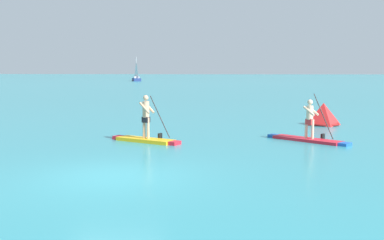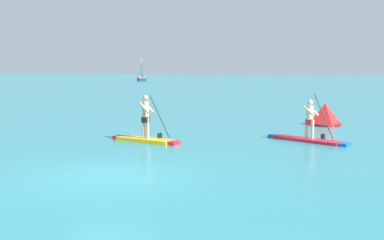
{
  "view_description": "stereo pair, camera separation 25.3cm",
  "coord_description": "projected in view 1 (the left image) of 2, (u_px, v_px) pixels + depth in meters",
  "views": [
    {
      "loc": [
        3.18,
        -12.05,
        2.84
      ],
      "look_at": [
        1.48,
        6.96,
        0.76
      ],
      "focal_mm": 44.34,
      "sensor_mm": 36.0,
      "label": 1
    },
    {
      "loc": [
        3.43,
        -12.03,
        2.84
      ],
      "look_at": [
        1.48,
        6.96,
        0.76
      ],
      "focal_mm": 44.34,
      "sensor_mm": 36.0,
      "label": 2
    }
  ],
  "objects": [
    {
      "name": "ground",
      "position": [
        113.0,
        176.0,
        12.52
      ],
      "size": [
        440.0,
        440.0,
        0.0
      ],
      "primitive_type": "plane",
      "color": "teal"
    },
    {
      "name": "sailboat_left_horizon",
      "position": [
        136.0,
        78.0,
        106.37
      ],
      "size": [
        3.2,
        6.04,
        5.39
      ],
      "rotation": [
        0.0,
        0.0,
        1.87
      ],
      "color": "navy",
      "rests_on": "ground"
    },
    {
      "name": "paddleboarder_far_right",
      "position": [
        308.0,
        133.0,
        18.54
      ],
      "size": [
        2.98,
        2.57,
        1.89
      ],
      "rotation": [
        0.0,
        0.0,
        -0.69
      ],
      "color": "red",
      "rests_on": "ground"
    },
    {
      "name": "paddleboarder_mid_center",
      "position": [
        146.0,
        133.0,
        18.37
      ],
      "size": [
        2.91,
        1.77,
        1.82
      ],
      "rotation": [
        0.0,
        0.0,
        -0.47
      ],
      "color": "yellow",
      "rests_on": "ground"
    },
    {
      "name": "race_marker_buoy",
      "position": [
        323.0,
        115.0,
        23.87
      ],
      "size": [
        1.61,
        1.61,
        1.11
      ],
      "color": "red",
      "rests_on": "ground"
    }
  ]
}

